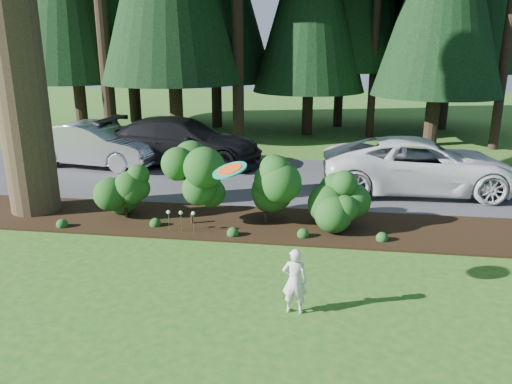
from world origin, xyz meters
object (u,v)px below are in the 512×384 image
Objects in this scene: child at (295,281)px; frisbee at (230,170)px; car_silver_wagon at (95,145)px; car_white_suv at (421,165)px; car_dark_suv at (182,142)px.

frisbee reaches higher than child.
car_silver_wagon is 12.10m from child.
car_white_suv is 8.37m from car_dark_suv.
child is at bearing -150.61° from car_dark_suv.
car_silver_wagon is at bearing 79.70° from car_white_suv.
child is at bearing -4.00° from frisbee.
frisbee is (-1.08, 0.08, 1.83)m from child.
car_dark_suv is 11.00m from child.
frisbee is at bearing 148.23° from car_white_suv.
car_dark_suv is 10.01× the size of frisbee.
frisbee is (-4.30, -7.49, 1.57)m from car_white_suv.
frisbee reaches higher than car_dark_suv.
car_dark_suv reaches higher than car_silver_wagon.
frisbee is at bearing -2.82° from child.
car_white_suv is (11.07, -1.64, 0.01)m from car_silver_wagon.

